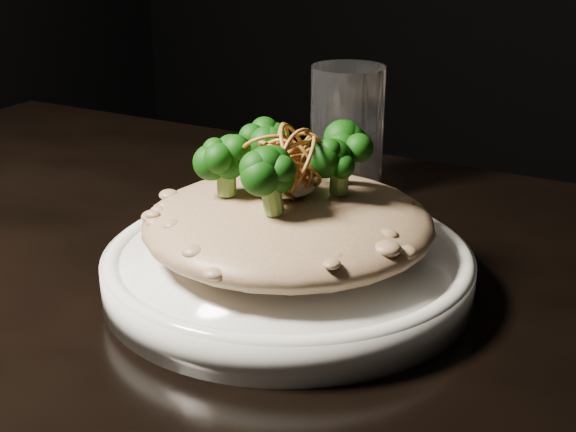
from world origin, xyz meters
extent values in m
cube|color=black|center=(0.00, 0.00, 0.73)|extent=(1.10, 0.80, 0.04)
cylinder|color=black|center=(-0.48, 0.33, 0.35)|extent=(0.05, 0.05, 0.71)
cylinder|color=white|center=(0.05, 0.06, 0.76)|extent=(0.26, 0.26, 0.03)
ellipsoid|color=brown|center=(0.05, 0.06, 0.80)|extent=(0.20, 0.20, 0.04)
ellipsoid|color=white|center=(0.05, 0.06, 0.83)|extent=(0.05, 0.05, 0.01)
cylinder|color=white|center=(0.00, 0.27, 0.81)|extent=(0.08, 0.08, 0.12)
camera|label=1|loc=(0.30, -0.39, 1.01)|focal=50.00mm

